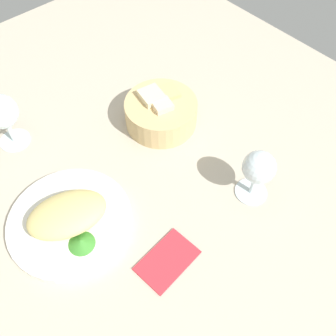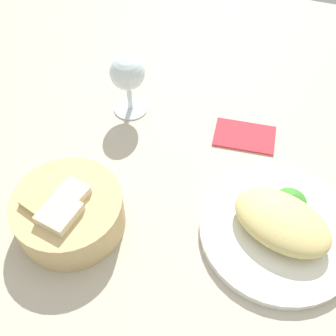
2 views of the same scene
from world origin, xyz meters
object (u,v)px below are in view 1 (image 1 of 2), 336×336
at_px(bread_basket, 161,111).
at_px(folded_napkin, 167,260).
at_px(plate, 71,222).
at_px(wine_glass_far, 2,114).
at_px(wine_glass_near, 258,170).

relative_size(bread_basket, folded_napkin, 1.49).
height_order(plate, bread_basket, bread_basket).
distance_m(bread_basket, folded_napkin, 0.34).
xyz_separation_m(bread_basket, wine_glass_far, (-0.28, 0.17, 0.05)).
xyz_separation_m(bread_basket, wine_glass_near, (0.01, -0.27, 0.05)).
distance_m(plate, wine_glass_far, 0.27).
height_order(wine_glass_near, wine_glass_far, wine_glass_far).
bearing_deg(wine_glass_far, bread_basket, -31.53).
xyz_separation_m(plate, bread_basket, (0.31, 0.09, 0.03)).
bearing_deg(folded_napkin, wine_glass_far, 93.42).
height_order(bread_basket, wine_glass_far, wine_glass_far).
bearing_deg(folded_napkin, plate, 110.87).
bearing_deg(plate, wine_glass_far, 85.50).
height_order(plate, wine_glass_near, wine_glass_near).
distance_m(wine_glass_near, wine_glass_far, 0.53).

